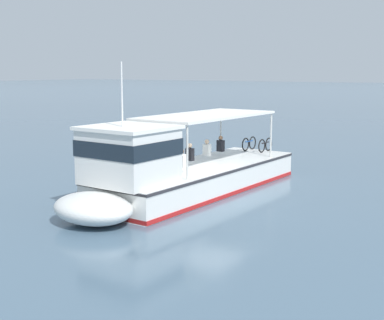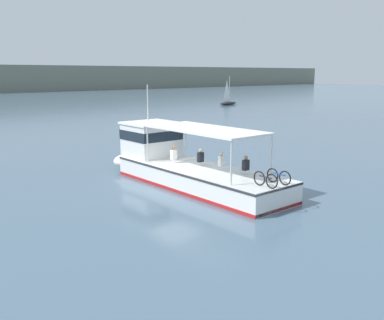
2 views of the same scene
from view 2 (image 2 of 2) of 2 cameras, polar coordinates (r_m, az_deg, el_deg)
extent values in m
plane|color=slate|center=(23.21, -2.25, -3.60)|extent=(400.00, 400.00, 0.00)
cube|color=white|center=(23.03, 0.96, -2.30)|extent=(3.60, 10.91, 1.10)
ellipsoid|color=white|center=(27.89, -7.42, 0.02)|extent=(3.02, 2.31, 1.01)
cube|color=red|center=(23.14, 0.96, -3.38)|extent=(3.64, 10.91, 0.16)
cube|color=#2D2D33|center=(22.92, 0.97, -1.16)|extent=(3.66, 10.92, 0.10)
cube|color=white|center=(26.16, -5.37, 2.65)|extent=(2.82, 2.70, 1.90)
cube|color=#19232D|center=(26.11, -5.38, 3.37)|extent=(2.88, 2.74, 0.56)
cube|color=white|center=(26.02, -5.41, 4.85)|extent=(2.98, 2.87, 0.12)
cube|color=white|center=(22.22, 1.75, 4.02)|extent=(3.19, 6.81, 0.10)
cylinder|color=silver|center=(24.09, -5.86, 2.01)|extent=(0.08, 0.08, 2.00)
cylinder|color=silver|center=(25.69, -0.84, 2.66)|extent=(0.08, 0.08, 2.00)
cylinder|color=silver|center=(19.15, 5.17, -0.41)|extent=(0.08, 0.08, 2.00)
cylinder|color=silver|center=(21.13, 10.38, 0.57)|extent=(0.08, 0.08, 2.00)
cylinder|color=silver|center=(26.17, -5.84, 7.43)|extent=(0.06, 0.06, 2.20)
sphere|color=white|center=(26.70, -0.94, -0.51)|extent=(0.36, 0.36, 0.36)
sphere|color=white|center=(24.29, 3.98, -1.74)|extent=(0.36, 0.36, 0.36)
sphere|color=white|center=(22.23, 9.54, -3.11)|extent=(0.36, 0.36, 0.36)
torus|color=black|center=(19.38, 8.82, -2.38)|extent=(0.08, 0.66, 0.66)
torus|color=black|center=(18.94, 10.41, -2.76)|extent=(0.08, 0.66, 0.66)
cylinder|color=#232328|center=(19.13, 9.62, -2.22)|extent=(0.09, 0.70, 0.06)
torus|color=black|center=(20.05, 10.52, -1.97)|extent=(0.08, 0.66, 0.66)
torus|color=black|center=(19.63, 12.09, -2.33)|extent=(0.08, 0.66, 0.66)
cylinder|color=#1E478C|center=(19.81, 11.31, -1.81)|extent=(0.09, 0.70, 0.06)
cube|color=black|center=(21.41, 7.06, -0.66)|extent=(0.33, 0.23, 0.52)
sphere|color=#9E7051|center=(21.34, 7.08, 0.31)|extent=(0.20, 0.20, 0.20)
cube|color=white|center=(22.27, 3.89, -0.14)|extent=(0.33, 0.23, 0.52)
sphere|color=beige|center=(22.19, 3.90, 0.80)|extent=(0.20, 0.20, 0.20)
cube|color=black|center=(23.24, 1.13, 0.38)|extent=(0.33, 0.23, 0.52)
sphere|color=beige|center=(23.17, 1.13, 1.27)|extent=(0.20, 0.20, 0.20)
cube|color=white|center=(23.94, -2.41, 0.69)|extent=(0.33, 0.23, 0.52)
sphere|color=#9E7051|center=(23.88, -2.41, 1.57)|extent=(0.20, 0.20, 0.20)
ellipsoid|color=#232328|center=(83.47, 4.77, 7.42)|extent=(4.93, 1.96, 0.60)
cylinder|color=silver|center=(83.58, 4.92, 9.28)|extent=(0.08, 0.08, 4.80)
pyramid|color=white|center=(82.89, 4.58, 9.05)|extent=(1.70, 0.26, 4.08)
camera|label=1|loc=(35.32, -37.13, 7.57)|focal=50.71mm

